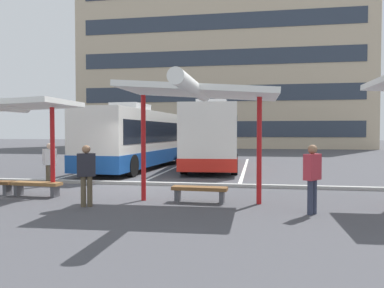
% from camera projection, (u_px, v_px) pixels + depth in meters
% --- Properties ---
extents(ground_plane, '(160.00, 160.00, 0.00)m').
position_uv_depth(ground_plane, '(129.00, 188.00, 13.64)').
color(ground_plane, '#47474C').
extents(terminal_building, '(36.04, 11.13, 23.88)m').
position_uv_depth(terminal_building, '(222.00, 67.00, 50.15)').
color(terminal_building, '#C6B293').
rests_on(terminal_building, ground).
extents(coach_bus_0, '(3.15, 11.37, 3.46)m').
position_uv_depth(coach_bus_0, '(141.00, 139.00, 20.96)').
color(coach_bus_0, silver).
rests_on(coach_bus_0, ground).
extents(coach_bus_1, '(3.22, 10.76, 3.67)m').
position_uv_depth(coach_bus_1, '(213.00, 137.00, 21.49)').
color(coach_bus_1, silver).
rests_on(coach_bus_1, ground).
extents(lane_stripe_0, '(0.16, 14.00, 0.01)m').
position_uv_depth(lane_stripe_0, '(111.00, 166.00, 22.23)').
color(lane_stripe_0, white).
rests_on(lane_stripe_0, ground).
extents(lane_stripe_1, '(0.16, 14.00, 0.01)m').
position_uv_depth(lane_stripe_1, '(176.00, 167.00, 21.58)').
color(lane_stripe_1, white).
rests_on(lane_stripe_1, ground).
extents(lane_stripe_2, '(0.16, 14.00, 0.01)m').
position_uv_depth(lane_stripe_2, '(245.00, 168.00, 20.93)').
color(lane_stripe_2, white).
rests_on(lane_stripe_2, ground).
extents(waiting_shelter_1, '(3.83, 4.27, 3.01)m').
position_uv_depth(waiting_shelter_1, '(5.00, 107.00, 11.70)').
color(waiting_shelter_1, red).
rests_on(waiting_shelter_1, ground).
extents(bench_2, '(1.60, 0.50, 0.45)m').
position_uv_depth(bench_2, '(37.00, 186.00, 11.82)').
color(bench_2, brown).
rests_on(bench_2, ground).
extents(waiting_shelter_2, '(4.35, 4.60, 3.38)m').
position_uv_depth(waiting_shelter_2, '(198.00, 93.00, 10.52)').
color(waiting_shelter_2, red).
rests_on(waiting_shelter_2, ground).
extents(bench_3, '(1.61, 0.49, 0.45)m').
position_uv_depth(bench_3, '(200.00, 191.00, 10.82)').
color(bench_3, brown).
rests_on(bench_3, ground).
extents(platform_kerb, '(44.00, 0.24, 0.12)m').
position_uv_depth(platform_kerb, '(136.00, 183.00, 14.42)').
color(platform_kerb, '#ADADA8').
rests_on(platform_kerb, ground).
extents(waiting_passenger_0, '(0.44, 0.50, 1.59)m').
position_uv_depth(waiting_passenger_0, '(50.00, 161.00, 14.11)').
color(waiting_passenger_0, brown).
rests_on(waiting_passenger_0, ground).
extents(waiting_passenger_1, '(0.48, 0.52, 1.71)m').
position_uv_depth(waiting_passenger_1, '(312.00, 174.00, 9.24)').
color(waiting_passenger_1, '#33384C').
rests_on(waiting_passenger_1, ground).
extents(waiting_passenger_3, '(0.53, 0.39, 1.66)m').
position_uv_depth(waiting_passenger_3, '(86.00, 171.00, 10.19)').
color(waiting_passenger_3, brown).
rests_on(waiting_passenger_3, ground).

